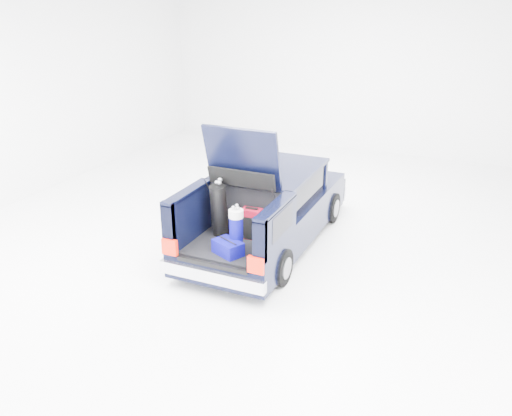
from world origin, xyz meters
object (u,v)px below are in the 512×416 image
at_px(blue_golf_bag, 236,230).
at_px(red_suitcase, 252,224).
at_px(car, 269,208).
at_px(blue_duffel, 228,248).
at_px(black_golf_bag, 219,210).

bearing_deg(blue_golf_bag, red_suitcase, 79.76).
distance_m(car, blue_duffel, 1.90).
bearing_deg(blue_golf_bag, car, 88.06).
height_order(car, red_suitcase, car).
height_order(red_suitcase, black_golf_bag, black_golf_bag).
distance_m(red_suitcase, blue_golf_bag, 0.53).
height_order(car, blue_golf_bag, car).
distance_m(blue_golf_bag, blue_duffel, 0.31).
bearing_deg(black_golf_bag, blue_golf_bag, -29.32).
bearing_deg(car, red_suitcase, -81.33).
relative_size(red_suitcase, blue_golf_bag, 0.69).
bearing_deg(black_golf_bag, car, 83.95).
height_order(car, black_golf_bag, car).
relative_size(car, red_suitcase, 8.62).
height_order(black_golf_bag, blue_golf_bag, black_golf_bag).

